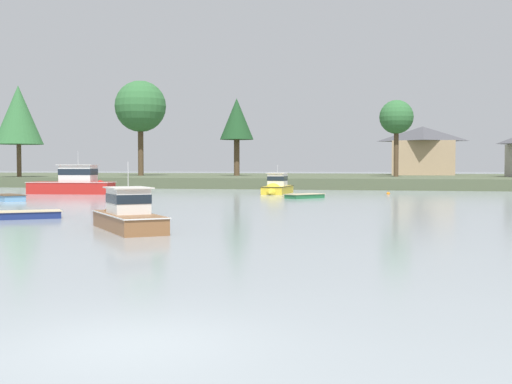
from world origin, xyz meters
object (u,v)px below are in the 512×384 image
(cruiser_red, at_px, (80,187))
(dinghy_skyblue, at_px, (8,199))
(cruiser_wood, at_px, (125,219))
(dinghy_navy, at_px, (28,216))
(cruiser_yellow, at_px, (276,189))
(mooring_buoy_orange, at_px, (388,194))
(dinghy_green, at_px, (305,197))

(cruiser_red, xyz_separation_m, dinghy_skyblue, (0.37, -13.09, -0.54))
(cruiser_wood, relative_size, dinghy_skyblue, 1.59)
(cruiser_red, bearing_deg, cruiser_wood, -60.04)
(dinghy_navy, bearing_deg, cruiser_yellow, 77.20)
(dinghy_skyblue, relative_size, dinghy_navy, 1.12)
(cruiser_wood, height_order, cruiser_yellow, cruiser_wood)
(cruiser_red, relative_size, cruiser_yellow, 1.35)
(mooring_buoy_orange, bearing_deg, cruiser_wood, -105.88)
(dinghy_green, height_order, dinghy_skyblue, dinghy_skyblue)
(cruiser_wood, distance_m, cruiser_red, 38.33)
(cruiser_yellow, relative_size, mooring_buoy_orange, 18.21)
(dinghy_skyblue, xyz_separation_m, dinghy_navy, (11.29, -15.71, -0.03))
(dinghy_green, xyz_separation_m, cruiser_red, (-23.20, 3.86, 0.58))
(dinghy_navy, height_order, mooring_buoy_orange, dinghy_navy)
(dinghy_skyblue, relative_size, cruiser_yellow, 0.57)
(cruiser_wood, bearing_deg, dinghy_navy, 149.48)
(dinghy_skyblue, height_order, mooring_buoy_orange, dinghy_skyblue)
(cruiser_red, height_order, mooring_buoy_orange, cruiser_red)
(dinghy_green, relative_size, mooring_buoy_orange, 9.39)
(cruiser_wood, xyz_separation_m, mooring_buoy_orange, (11.06, 38.89, -0.37))
(cruiser_wood, bearing_deg, dinghy_green, 82.12)
(cruiser_red, bearing_deg, dinghy_skyblue, -88.37)
(dinghy_navy, height_order, cruiser_yellow, cruiser_yellow)
(dinghy_skyblue, distance_m, dinghy_navy, 19.34)
(dinghy_navy, bearing_deg, cruiser_red, 112.05)
(dinghy_green, xyz_separation_m, dinghy_skyblue, (-22.82, -9.23, 0.04))
(cruiser_red, relative_size, dinghy_skyblue, 2.37)
(cruiser_wood, distance_m, dinghy_navy, 8.68)
(dinghy_navy, bearing_deg, cruiser_wood, -30.52)
(dinghy_skyblue, bearing_deg, cruiser_yellow, 42.77)
(cruiser_wood, height_order, dinghy_navy, cruiser_wood)
(dinghy_green, distance_m, dinghy_navy, 27.48)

